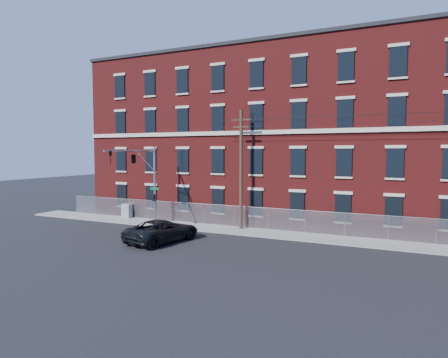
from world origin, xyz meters
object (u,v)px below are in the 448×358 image
traffic_signal_mast (139,167)px  pickup_truck (162,231)px  utility_pole_near (241,167)px  utility_cabinet (127,211)px

traffic_signal_mast → pickup_truck: traffic_signal_mast is taller
traffic_signal_mast → utility_pole_near: (8.00, 3.42, -0.05)m
traffic_signal_mast → utility_pole_near: 8.70m
pickup_truck → traffic_signal_mast: bearing=-22.6°
utility_pole_near → pickup_truck: bearing=-119.0°
pickup_truck → utility_cabinet: pickup_truck is taller
traffic_signal_mast → pickup_truck: 7.04m
utility_pole_near → utility_cabinet: bearing=178.2°
utility_pole_near → utility_cabinet: (-12.46, 0.40, -4.55)m
utility_pole_near → traffic_signal_mast: bearing=-156.9°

